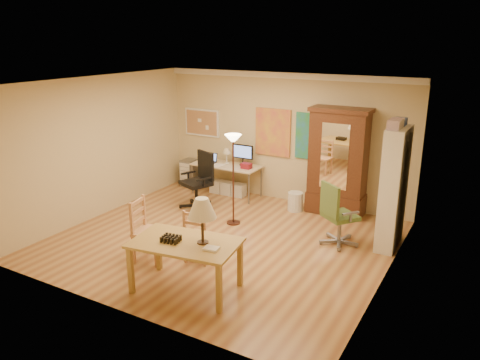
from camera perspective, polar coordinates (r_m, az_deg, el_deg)
The scene contains 16 objects.
floor at distance 8.20m, azimuth -2.15°, elevation -7.36°, with size 5.50×5.50×0.00m, color brown.
crown_molding at distance 9.66m, azimuth 5.52°, elevation 12.58°, with size 5.50×0.08×0.12m, color white.
corkboard at distance 10.81m, azimuth -4.66°, elevation 7.00°, with size 0.90×0.04×0.62m, color tan.
art_panel_left at distance 9.94m, azimuth 4.03°, elevation 5.81°, with size 0.80×0.04×1.00m, color gold.
art_panel_right at distance 9.60m, azimuth 8.90°, elevation 5.24°, with size 0.75×0.04×0.95m, color teal.
dining_table at distance 6.37m, azimuth -5.96°, elevation -6.42°, with size 1.56×1.07×1.36m.
ladder_chair_back at distance 7.36m, azimuth -5.03°, elevation -6.94°, with size 0.44×0.42×0.87m.
ladder_chair_left at distance 7.50m, azimuth -11.16°, elevation -6.20°, with size 0.53×0.55×1.00m.
torchiere_lamp at distance 8.47m, azimuth -0.84°, elevation 3.32°, with size 0.31×0.31×1.71m.
computer_desk at distance 10.34m, azimuth -1.42°, elevation 0.44°, with size 1.53×0.67×1.16m.
office_chair_black at distance 9.63m, azimuth -5.13°, elevation -1.62°, with size 0.71×0.71×1.16m.
office_chair_green at distance 8.11m, azimuth 11.81°, elevation -5.76°, with size 0.70×0.70×1.10m.
drawer_cart at distance 11.09m, azimuth -6.21°, elevation 0.90°, with size 0.31×0.38×0.63m.
armoire at distance 9.31m, azimuth 11.81°, elevation 1.35°, with size 1.15×0.55×2.11m.
bookshelf at distance 8.03m, azimuth 18.19°, elevation -1.04°, with size 0.30×0.81×2.03m.
wastebin at distance 9.53m, azimuth 6.75°, elevation -2.62°, with size 0.31×0.31×0.38m, color silver.
Camera 1 is at (3.93, -6.33, 3.41)m, focal length 35.00 mm.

